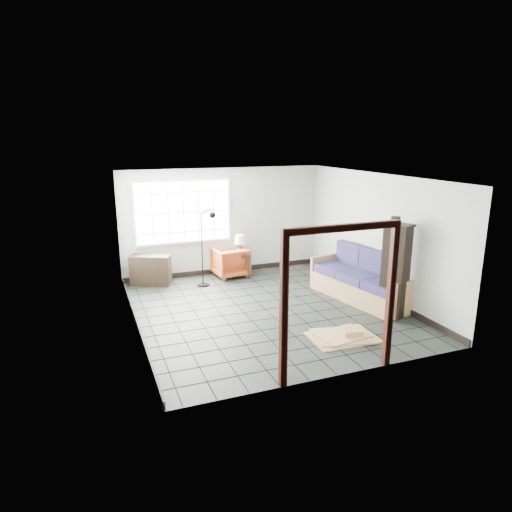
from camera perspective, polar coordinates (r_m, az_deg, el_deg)
name	(u,v)px	position (r m, az deg, el deg)	size (l,w,h in m)	color
ground	(266,310)	(9.09, 1.22, -6.71)	(5.50, 5.50, 0.00)	black
room_shell	(266,226)	(8.65, 1.20, 3.77)	(5.02, 5.52, 2.61)	#A7ACA5
window_panel	(183,212)	(10.90, -9.08, 5.45)	(2.32, 0.08, 1.52)	silver
doorway_trim	(341,283)	(6.36, 10.54, -3.33)	(1.80, 0.08, 2.20)	#37120C
futon_sofa	(364,281)	(9.84, 13.39, -3.11)	(1.29, 2.47, 1.04)	#9A7445
armchair	(230,260)	(11.13, -3.24, -0.55)	(0.77, 0.72, 0.79)	#9C3E16
side_table	(240,257)	(11.08, -2.07, -0.11)	(0.68, 0.68, 0.59)	black
table_lamp	(240,240)	(11.03, -2.01, 1.98)	(0.35, 0.35, 0.43)	black
projector	(242,251)	(11.00, -1.75, 0.58)	(0.31, 0.27, 0.09)	silver
floor_lamp	(207,245)	(10.26, -6.11, 1.36)	(0.48, 0.46, 1.81)	black
console_shelf	(151,270)	(10.73, -13.03, -1.74)	(0.96, 0.69, 0.70)	black
tall_shelf	(395,270)	(8.91, 17.03, -1.68)	(0.54, 0.60, 1.78)	black
pot	(396,220)	(8.73, 17.05, 4.33)	(0.22, 0.22, 0.13)	black
open_box	(369,294)	(9.72, 13.91, -4.63)	(0.90, 0.53, 0.48)	olive
cardboard_pile	(344,336)	(8.01, 10.90, -9.74)	(1.13, 0.92, 0.16)	olive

